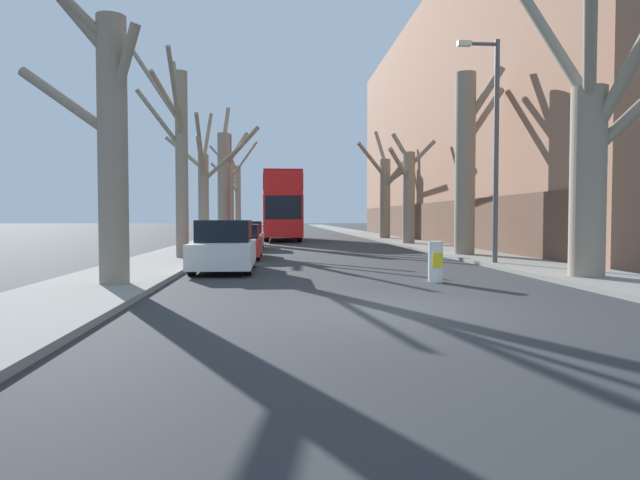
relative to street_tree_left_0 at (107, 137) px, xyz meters
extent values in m
plane|color=#2B2D30|center=(5.74, -3.30, -3.37)|extent=(300.00, 300.00, 0.00)
cube|color=gray|center=(-0.31, 46.70, -3.31)|extent=(2.75, 120.00, 0.12)
cube|color=gray|center=(11.79, 46.70, -3.31)|extent=(2.75, 120.00, 0.12)
cube|color=#93664C|center=(18.16, 24.46, 4.46)|extent=(10.00, 43.83, 15.65)
cube|color=brown|center=(13.14, 24.46, -2.12)|extent=(0.12, 42.95, 2.50)
cylinder|color=gray|center=(0.10, 0.03, -0.37)|extent=(0.65, 0.65, 6.00)
cylinder|color=gray|center=(0.43, -0.21, 1.46)|extent=(0.95, 0.80, 1.82)
cylinder|color=gray|center=(-0.48, -0.16, 2.43)|extent=(1.40, 0.66, 1.58)
cylinder|color=gray|center=(-0.90, 0.15, 0.75)|extent=(2.16, 0.48, 1.60)
cylinder|color=gray|center=(0.24, 8.39, 0.09)|extent=(0.46, 0.46, 6.92)
cylinder|color=gray|center=(-0.52, 8.26, 1.77)|extent=(1.67, 0.44, 2.15)
cylinder|color=gray|center=(-0.12, 7.54, 2.42)|extent=(0.90, 1.85, 1.54)
cylinder|color=gray|center=(0.23, 7.22, 2.44)|extent=(0.18, 2.46, 2.76)
cylinder|color=gray|center=(-0.77, 8.69, 3.14)|extent=(2.19, 0.79, 3.14)
cylinder|color=gray|center=(0.01, 8.89, 3.08)|extent=(0.65, 1.19, 2.17)
cylinder|color=gray|center=(0.00, 16.48, -0.98)|extent=(0.54, 0.54, 4.78)
cylinder|color=gray|center=(-1.03, 17.11, 1.56)|extent=(2.25, 1.47, 1.88)
cylinder|color=gray|center=(-0.03, 15.71, 1.12)|extent=(0.25, 1.69, 2.06)
cylinder|color=gray|center=(1.01, 16.08, 0.96)|extent=(2.21, 1.01, 1.89)
cylinder|color=gray|center=(0.12, 17.22, 2.37)|extent=(0.46, 1.67, 2.80)
cylinder|color=gray|center=(-0.01, 15.31, 1.85)|extent=(0.20, 2.48, 2.61)
cylinder|color=gray|center=(0.19, 25.51, 0.22)|extent=(0.81, 0.81, 7.19)
cylinder|color=gray|center=(0.29, 26.26, 4.48)|extent=(0.52, 1.80, 2.64)
cylinder|color=gray|center=(0.90, 26.60, 2.77)|extent=(1.78, 2.51, 2.91)
cylinder|color=gray|center=(1.36, 24.95, 2.89)|extent=(2.64, 1.46, 2.59)
cylinder|color=gray|center=(0.02, 33.41, -0.36)|extent=(0.50, 0.50, 6.03)
cylinder|color=gray|center=(-0.70, 32.93, 1.74)|extent=(1.63, 1.17, 1.62)
cylinder|color=gray|center=(1.09, 33.13, 2.77)|extent=(2.31, 0.76, 3.05)
cylinder|color=gray|center=(-0.81, 33.60, 3.06)|extent=(1.83, 0.58, 1.96)
cylinder|color=gray|center=(0.11, 32.39, 3.45)|extent=(0.36, 2.18, 2.41)
cylinder|color=gray|center=(0.02, 42.10, -0.10)|extent=(0.54, 0.54, 6.53)
cylinder|color=gray|center=(-0.35, 42.85, 2.85)|extent=(0.98, 1.72, 2.44)
cylinder|color=gray|center=(-0.78, 42.98, 2.50)|extent=(1.82, 1.96, 1.80)
cylinder|color=gray|center=(-0.27, 42.67, 1.43)|extent=(0.81, 1.34, 1.45)
cylinder|color=gray|center=(-0.48, 41.28, 3.79)|extent=(1.25, 1.88, 3.24)
cylinder|color=gray|center=(-0.33, 41.55, 1.16)|extent=(0.94, 1.33, 1.74)
cylinder|color=gray|center=(11.45, 0.77, -0.96)|extent=(0.86, 0.86, 4.82)
cylinder|color=gray|center=(11.01, 0.01, 2.19)|extent=(1.26, 1.90, 3.03)
cylinder|color=gray|center=(10.91, 1.58, 2.70)|extent=(1.46, 2.01, 3.40)
cylinder|color=gray|center=(11.84, 0.11, 1.37)|extent=(1.17, 1.70, 2.83)
cylinder|color=gray|center=(11.25, 9.49, 0.31)|extent=(0.80, 0.80, 7.36)
cylinder|color=gray|center=(11.89, 9.25, 3.00)|extent=(1.61, 0.83, 2.32)
cylinder|color=gray|center=(12.13, 9.89, 2.34)|extent=(2.09, 1.14, 2.53)
cylinder|color=gray|center=(11.60, 10.20, 3.00)|extent=(1.05, 1.72, 1.83)
cylinder|color=gray|center=(11.26, 19.32, -0.71)|extent=(0.70, 0.70, 5.32)
cylinder|color=gray|center=(11.92, 19.01, 1.82)|extent=(1.58, 0.92, 1.61)
cylinder|color=gray|center=(10.83, 19.45, 2.24)|extent=(1.15, 0.56, 1.68)
cylinder|color=gray|center=(10.59, 18.68, 1.17)|extent=(1.63, 1.57, 1.84)
cylinder|color=gray|center=(11.51, 27.76, -0.47)|extent=(0.76, 0.76, 5.79)
cylinder|color=gray|center=(12.57, 26.82, 1.45)|extent=(2.42, 2.17, 1.96)
cylinder|color=gray|center=(12.17, 26.48, 1.56)|extent=(1.64, 2.82, 2.32)
cylinder|color=gray|center=(11.29, 28.51, 3.32)|extent=(0.75, 1.78, 2.60)
cylinder|color=gray|center=(10.42, 27.01, 2.27)|extent=(2.46, 1.83, 2.42)
cylinder|color=gray|center=(12.05, 26.87, 1.13)|extent=(1.39, 2.05, 1.63)
cube|color=red|center=(4.12, 27.16, -1.68)|extent=(2.48, 10.05, 2.68)
cube|color=red|center=(4.12, 27.16, 0.39)|extent=(2.44, 9.85, 1.45)
cube|color=#B11515|center=(4.12, 27.16, 1.17)|extent=(2.44, 9.85, 0.12)
cube|color=black|center=(4.12, 27.16, -1.15)|extent=(2.51, 8.84, 1.39)
cube|color=black|center=(4.12, 27.16, 0.46)|extent=(2.51, 8.84, 1.10)
cube|color=black|center=(4.12, 22.16, -1.15)|extent=(2.24, 0.06, 1.46)
cylinder|color=black|center=(3.05, 24.15, -2.84)|extent=(0.30, 1.06, 1.06)
cylinder|color=black|center=(5.19, 24.15, -2.84)|extent=(0.30, 1.06, 1.06)
cylinder|color=black|center=(3.05, 29.98, -2.84)|extent=(0.30, 1.06, 1.06)
cylinder|color=black|center=(5.19, 29.98, -2.84)|extent=(0.30, 1.06, 1.06)
cube|color=silver|center=(2.16, 3.95, -2.84)|extent=(1.73, 3.91, 0.70)
cube|color=black|center=(2.16, 4.19, -2.17)|extent=(1.53, 2.03, 0.64)
cylinder|color=black|center=(1.40, 2.78, -3.05)|extent=(0.20, 0.64, 0.64)
cylinder|color=black|center=(2.91, 2.78, -3.05)|extent=(0.20, 0.64, 0.64)
cylinder|color=black|center=(1.40, 5.13, -3.05)|extent=(0.20, 0.64, 0.64)
cylinder|color=black|center=(2.91, 5.13, -3.05)|extent=(0.20, 0.64, 0.64)
cube|color=maroon|center=(2.16, 9.45, -2.88)|extent=(1.88, 4.43, 0.63)
cube|color=black|center=(2.16, 9.71, -2.30)|extent=(1.66, 2.30, 0.52)
cylinder|color=black|center=(1.32, 8.12, -3.06)|extent=(0.20, 0.62, 0.62)
cylinder|color=black|center=(2.99, 8.12, -3.06)|extent=(0.20, 0.62, 0.62)
cylinder|color=black|center=(1.32, 10.78, -3.06)|extent=(0.20, 0.62, 0.62)
cylinder|color=black|center=(2.99, 10.78, -3.06)|extent=(0.20, 0.62, 0.62)
cube|color=silver|center=(2.16, 16.09, -2.88)|extent=(1.72, 4.30, 0.61)
cube|color=black|center=(2.16, 16.35, -2.27)|extent=(1.51, 2.24, 0.61)
cylinder|color=black|center=(1.41, 14.80, -3.04)|extent=(0.20, 0.66, 0.66)
cylinder|color=black|center=(2.91, 14.80, -3.04)|extent=(0.20, 0.66, 0.66)
cylinder|color=black|center=(1.41, 17.38, -3.04)|extent=(0.20, 0.66, 0.66)
cylinder|color=black|center=(2.91, 17.38, -3.04)|extent=(0.20, 0.66, 0.66)
cylinder|color=#4C4F54|center=(10.82, 5.18, 0.29)|extent=(0.16, 0.16, 7.32)
cylinder|color=#4C4F54|center=(10.27, 5.18, 3.80)|extent=(1.10, 0.11, 0.11)
cube|color=beige|center=(9.72, 5.18, 3.80)|extent=(0.44, 0.20, 0.16)
cylinder|color=white|center=(7.60, 0.81, -2.86)|extent=(0.36, 0.36, 1.01)
cube|color=yellow|center=(7.60, 0.62, -2.81)|extent=(0.25, 0.01, 0.36)
camera|label=1|loc=(3.71, -12.91, -1.78)|focal=32.00mm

